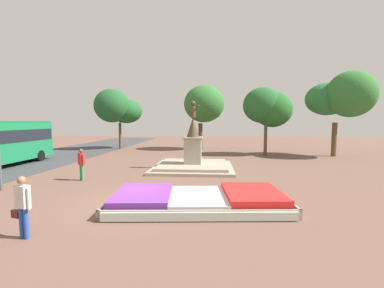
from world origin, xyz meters
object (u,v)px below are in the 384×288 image
Objects in this scene: flower_planter at (199,200)px; pedestrian_crossing_plaza at (81,162)px; statue_monument at (193,160)px; pedestrian_with_handbag at (22,203)px.

pedestrian_crossing_plaza is (-6.74, 3.89, 0.78)m from flower_planter.
statue_monument is 11.68m from pedestrian_with_handbag.
flower_planter is 3.98× the size of pedestrian_with_handbag.
pedestrian_with_handbag is (-3.97, -10.98, 0.37)m from statue_monument.
pedestrian_crossing_plaza reaches higher than pedestrian_with_handbag.
statue_monument is 7.15m from pedestrian_crossing_plaza.
flower_planter is 7.82m from pedestrian_crossing_plaza.
statue_monument reaches higher than pedestrian_crossing_plaza.
statue_monument reaches higher than flower_planter.
pedestrian_crossing_plaza reaches higher than flower_planter.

